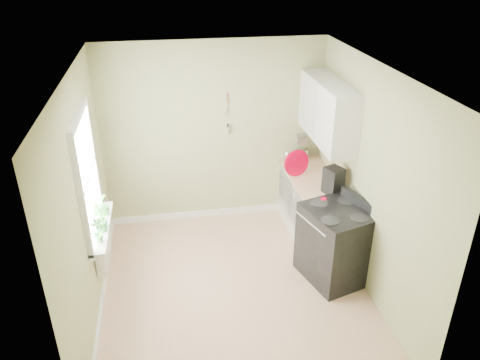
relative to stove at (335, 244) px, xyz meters
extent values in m
cube|color=tan|center=(-1.28, -0.05, -0.50)|extent=(3.20, 3.60, 0.02)
cube|color=white|center=(-1.28, -0.05, 2.22)|extent=(3.20, 3.60, 0.02)
cube|color=tan|center=(-1.28, 1.76, 0.86)|extent=(3.20, 0.02, 2.70)
cube|color=tan|center=(-2.89, -0.05, 0.86)|extent=(0.02, 3.60, 2.70)
cube|color=tan|center=(0.33, -0.05, 0.86)|extent=(0.02, 3.60, 2.70)
cube|color=white|center=(0.02, 0.95, -0.06)|extent=(0.60, 1.60, 0.87)
cube|color=#DCAE86|center=(0.01, 0.95, 0.40)|extent=(0.64, 1.60, 0.04)
cube|color=white|center=(0.15, 1.05, 1.36)|extent=(0.35, 1.40, 0.80)
cube|color=white|center=(-2.87, 0.25, 1.06)|extent=(0.02, 1.00, 1.30)
cube|color=white|center=(-2.85, 0.25, 1.74)|extent=(0.06, 1.14, 0.07)
cube|color=white|center=(-2.85, 0.25, 0.37)|extent=(0.06, 1.14, 0.07)
cube|color=white|center=(-2.85, 0.25, 1.06)|extent=(0.04, 1.00, 0.04)
cube|color=white|center=(-2.79, 0.25, 0.39)|extent=(0.18, 1.14, 0.04)
cube|color=white|center=(-2.82, 0.20, 0.06)|extent=(0.12, 0.50, 0.35)
cylinder|color=#DCAE86|center=(-1.08, 1.73, 1.39)|extent=(0.02, 0.02, 0.10)
cylinder|color=silver|center=(-1.08, 1.73, 1.27)|extent=(0.01, 0.01, 0.16)
cylinder|color=silver|center=(-1.08, 1.73, 0.93)|extent=(0.01, 0.14, 0.14)
cube|color=black|center=(0.00, 0.00, -0.02)|extent=(0.88, 0.95, 0.94)
cube|color=black|center=(0.00, 0.00, 0.46)|extent=(0.88, 0.95, 0.03)
cube|color=black|center=(0.30, 0.00, 0.53)|extent=(0.29, 0.78, 0.15)
cylinder|color=#B2B2B7|center=(-0.35, 0.00, 0.34)|extent=(0.21, 0.63, 0.02)
cube|color=#B5142F|center=(-0.35, 0.10, 0.15)|extent=(0.08, 0.23, 0.40)
cube|color=#B2B2B7|center=(0.01, 1.67, 0.46)|extent=(0.25, 0.34, 0.08)
cube|color=#B2B2B7|center=(0.01, 1.81, 0.61)|extent=(0.13, 0.10, 0.23)
cube|color=#B2B2B7|center=(0.01, 1.69, 0.74)|extent=(0.18, 0.33, 0.10)
sphere|color=#B2B2B7|center=(0.01, 1.81, 0.77)|extent=(0.13, 0.13, 0.13)
cylinder|color=silver|center=(0.01, 1.61, 0.52)|extent=(0.18, 0.18, 0.15)
cylinder|color=silver|center=(-0.23, 1.57, 0.48)|extent=(0.10, 0.10, 0.13)
cone|color=silver|center=(-0.23, 1.57, 0.57)|extent=(0.10, 0.10, 0.04)
cylinder|color=silver|center=(-0.30, 1.57, 0.51)|extent=(0.10, 0.02, 0.07)
cube|color=black|center=(0.12, 0.55, 0.59)|extent=(0.27, 0.28, 0.35)
cylinder|color=black|center=(0.09, 0.55, 0.49)|extent=(0.11, 0.11, 0.12)
cylinder|color=#BB0024|center=(-0.21, 1.11, 0.61)|extent=(0.38, 0.15, 0.38)
cylinder|color=beige|center=(-0.10, 0.27, 0.45)|extent=(0.07, 0.07, 0.07)
cylinder|color=#BB0024|center=(-0.10, 0.27, 0.50)|extent=(0.08, 0.08, 0.01)
imported|color=#36732D|center=(-2.78, -0.09, 0.56)|extent=(0.18, 0.19, 0.30)
imported|color=#36732D|center=(-2.78, 0.15, 0.57)|extent=(0.23, 0.22, 0.32)
imported|color=#36732D|center=(-2.78, 0.51, 0.54)|extent=(0.16, 0.16, 0.27)
camera|label=1|loc=(-1.99, -4.53, 3.34)|focal=35.00mm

